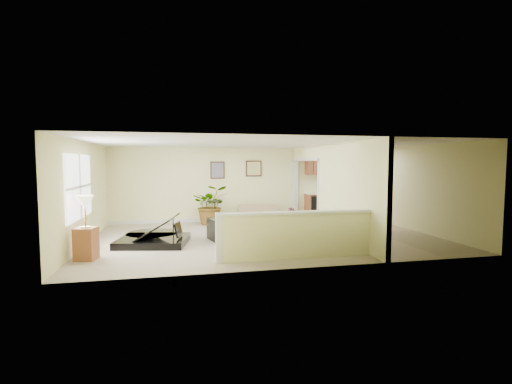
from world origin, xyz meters
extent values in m
plane|color=tan|center=(0.00, 0.00, 0.00)|extent=(9.00, 9.00, 0.00)
cube|color=#ECE9A1|center=(0.00, 3.00, 1.25)|extent=(9.00, 0.04, 2.50)
cube|color=#ECE9A1|center=(0.00, -3.00, 1.25)|extent=(9.00, 0.04, 2.50)
cube|color=#ECE9A1|center=(-4.50, 0.00, 1.25)|extent=(0.04, 6.00, 2.50)
cube|color=#ECE9A1|center=(4.50, 0.00, 1.25)|extent=(0.04, 6.00, 2.50)
cube|color=silver|center=(0.00, 0.00, 2.50)|extent=(9.00, 6.00, 0.04)
cube|color=gray|center=(3.15, 0.00, 0.00)|extent=(2.70, 6.00, 0.01)
cube|color=#ECE9A1|center=(1.80, -1.20, 1.25)|extent=(0.12, 3.60, 2.50)
cube|color=#ECE9A1|center=(1.80, 1.77, 2.30)|extent=(0.12, 2.35, 0.40)
cube|color=#ECE9A1|center=(0.15, -2.30, 0.47)|extent=(3.30, 0.12, 0.95)
cube|color=silver|center=(0.15, -2.30, 0.96)|extent=(3.40, 0.22, 0.05)
cube|color=silver|center=(-1.50, -2.30, 0.50)|extent=(0.14, 0.14, 1.00)
cube|color=white|center=(-4.49, -0.50, 1.45)|extent=(0.05, 2.15, 1.45)
cube|color=#3D2216|center=(-0.95, 2.98, 1.75)|extent=(0.48, 0.03, 0.58)
cube|color=#8F5B74|center=(-0.95, 2.96, 1.75)|extent=(0.40, 0.01, 0.50)
cube|color=#3D2216|center=(0.30, 2.98, 1.80)|extent=(0.55, 0.03, 0.55)
cube|color=white|center=(0.30, 2.96, 1.80)|extent=(0.46, 0.01, 0.46)
cube|color=#985532|center=(3.30, 2.70, 0.45)|extent=(2.30, 0.60, 0.90)
cube|color=silver|center=(3.30, 2.70, 0.92)|extent=(2.36, 0.65, 0.04)
cube|color=black|center=(2.50, 2.69, 0.43)|extent=(0.60, 0.60, 0.84)
cube|color=#985532|center=(3.30, 2.82, 1.95)|extent=(2.30, 0.35, 0.75)
cube|color=black|center=(-2.89, -0.26, 0.86)|extent=(1.84, 1.67, 0.33)
cylinder|color=black|center=(-3.06, 0.35, 0.86)|extent=(1.38, 1.38, 0.33)
cube|color=silver|center=(-1.93, -0.26, 0.81)|extent=(0.45, 1.14, 0.02)
cube|color=black|center=(-3.00, -0.15, 1.16)|extent=(1.49, 1.49, 0.75)
cube|color=black|center=(-1.25, -0.15, 0.28)|extent=(0.60, 0.90, 0.55)
cube|color=tan|center=(0.39, 2.49, 0.19)|extent=(1.41, 0.88, 0.38)
cube|color=tan|center=(0.39, 2.78, 0.57)|extent=(1.36, 0.30, 0.39)
cube|color=tan|center=(-0.20, 2.49, 0.45)|extent=(0.23, 0.77, 0.14)
cube|color=tan|center=(0.98, 2.49, 0.45)|extent=(0.23, 0.77, 0.14)
cylinder|color=black|center=(-1.08, 2.65, 0.02)|extent=(0.37, 0.37, 0.03)
cylinder|color=black|center=(-1.08, 2.65, 0.37)|extent=(0.04, 0.04, 0.72)
cylinder|color=black|center=(-1.08, 2.65, 0.73)|extent=(0.51, 0.51, 0.03)
cylinder|color=black|center=(-1.23, 2.45, 0.13)|extent=(0.37, 0.37, 0.26)
imported|color=#205319|center=(-1.23, 2.45, 0.64)|extent=(1.17, 1.02, 1.28)
cylinder|color=black|center=(1.40, 2.10, 0.09)|extent=(0.27, 0.27, 0.19)
imported|color=#205319|center=(1.40, 2.10, 0.26)|extent=(0.38, 0.38, 0.51)
cube|color=#985532|center=(-4.14, -1.49, 0.33)|extent=(0.46, 0.46, 0.67)
cylinder|color=#A87138|center=(-4.14, -1.49, 0.68)|extent=(0.18, 0.18, 0.02)
cylinder|color=#A87138|center=(-4.14, -1.49, 0.90)|extent=(0.03, 0.03, 0.45)
cone|color=#F3E1C6|center=(-4.14, -1.49, 1.18)|extent=(0.36, 0.36, 0.29)
camera|label=1|loc=(-2.31, -9.54, 1.98)|focal=26.00mm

